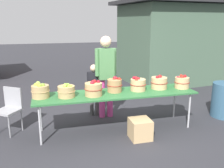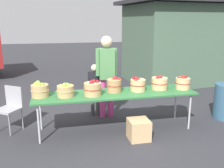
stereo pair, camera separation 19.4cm
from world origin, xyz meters
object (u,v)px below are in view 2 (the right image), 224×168
(apple_basket_red_4, at_px, (183,83))
(vendor_adult, at_px, (107,71))
(folding_chair, at_px, (10,105))
(apple_basket_red_2, at_px, (138,85))
(produce_crate, at_px, (139,129))
(apple_basket_red_0, at_px, (93,89))
(apple_basket_red_1, at_px, (114,85))
(apple_basket_green_1, at_px, (66,90))
(apple_basket_green_0, at_px, (40,90))
(child_customer, at_px, (95,86))
(apple_basket_red_3, at_px, (159,83))
(market_table, at_px, (115,94))

(apple_basket_red_4, relative_size, vendor_adult, 0.17)
(folding_chair, bearing_deg, apple_basket_red_2, 26.24)
(vendor_adult, height_order, produce_crate, vendor_adult)
(apple_basket_red_0, xyz_separation_m, vendor_adult, (0.42, 0.77, 0.17))
(apple_basket_red_1, bearing_deg, apple_basket_green_1, -173.31)
(apple_basket_green_0, bearing_deg, apple_basket_red_4, -1.26)
(apple_basket_green_0, height_order, produce_crate, apple_basket_green_0)
(apple_basket_red_4, relative_size, folding_chair, 0.36)
(apple_basket_green_1, xyz_separation_m, child_customer, (0.67, 0.87, -0.18))
(apple_basket_red_3, xyz_separation_m, child_customer, (-1.20, 0.76, -0.19))
(market_table, distance_m, apple_basket_red_4, 1.41)
(apple_basket_green_0, bearing_deg, child_customer, 34.93)
(apple_basket_green_0, height_order, apple_basket_red_3, apple_basket_red_3)
(apple_basket_red_0, relative_size, produce_crate, 0.91)
(produce_crate, bearing_deg, vendor_adult, 105.92)
(apple_basket_red_3, relative_size, vendor_adult, 0.19)
(apple_basket_green_0, relative_size, vendor_adult, 0.18)
(apple_basket_red_1, bearing_deg, produce_crate, -61.35)
(apple_basket_red_1, distance_m, apple_basket_red_3, 0.94)
(apple_basket_red_0, height_order, apple_basket_red_3, apple_basket_red_0)
(apple_basket_green_0, distance_m, apple_basket_red_1, 1.39)
(apple_basket_green_0, xyz_separation_m, apple_basket_red_3, (2.32, 0.02, -0.00))
(apple_basket_red_0, bearing_deg, folding_chair, 162.41)
(apple_basket_red_2, height_order, vendor_adult, vendor_adult)
(apple_basket_red_1, distance_m, child_customer, 0.83)
(vendor_adult, bearing_deg, apple_basket_red_0, 61.25)
(apple_basket_red_0, height_order, child_customer, child_customer)
(apple_basket_green_1, distance_m, apple_basket_red_2, 1.40)
(produce_crate, bearing_deg, apple_basket_red_1, 118.65)
(apple_basket_green_1, distance_m, apple_basket_red_1, 0.94)
(apple_basket_green_1, height_order, apple_basket_red_0, apple_basket_red_0)
(produce_crate, bearing_deg, market_table, 121.74)
(vendor_adult, bearing_deg, apple_basket_red_4, 153.48)
(apple_basket_green_0, xyz_separation_m, produce_crate, (1.71, -0.57, -0.69))
(apple_basket_red_4, distance_m, child_customer, 1.88)
(market_table, distance_m, produce_crate, 0.80)
(apple_basket_red_3, bearing_deg, apple_basket_green_0, -179.46)
(child_customer, bearing_deg, vendor_adult, 173.69)
(apple_basket_red_1, height_order, vendor_adult, vendor_adult)
(market_table, relative_size, apple_basket_red_1, 10.29)
(vendor_adult, bearing_deg, apple_basket_green_1, 38.70)
(market_table, relative_size, apple_basket_red_2, 9.83)
(apple_basket_green_1, distance_m, produce_crate, 1.50)
(apple_basket_green_1, distance_m, folding_chair, 1.20)
(apple_basket_red_0, height_order, vendor_adult, vendor_adult)
(apple_basket_red_1, distance_m, apple_basket_red_4, 1.41)
(apple_basket_green_1, relative_size, apple_basket_red_4, 1.06)
(child_customer, bearing_deg, apple_basket_green_0, 58.70)
(apple_basket_red_1, height_order, produce_crate, apple_basket_red_1)
(apple_basket_red_0, height_order, apple_basket_red_2, apple_basket_red_0)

